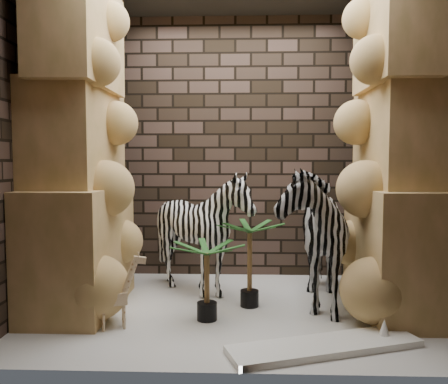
{
  "coord_description": "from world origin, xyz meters",
  "views": [
    {
      "loc": [
        0.06,
        -4.01,
        1.34
      ],
      "look_at": [
        -0.09,
        0.15,
        1.06
      ],
      "focal_mm": 36.14,
      "sensor_mm": 36.0,
      "label": 1
    }
  ],
  "objects_px": {
    "zebra_left": "(202,239)",
    "palm_front": "(250,264)",
    "surfboard": "(325,346)",
    "giraffe_toy": "(113,291)",
    "zebra_right": "(310,223)",
    "palm_back": "(207,281)"
  },
  "relations": [
    {
      "from": "zebra_left",
      "to": "palm_front",
      "type": "relative_size",
      "value": 1.55
    },
    {
      "from": "surfboard",
      "to": "zebra_left",
      "type": "bearing_deg",
      "value": 108.18
    },
    {
      "from": "giraffe_toy",
      "to": "zebra_left",
      "type": "bearing_deg",
      "value": 35.98
    },
    {
      "from": "palm_front",
      "to": "zebra_right",
      "type": "bearing_deg",
      "value": 12.74
    },
    {
      "from": "zebra_right",
      "to": "surfboard",
      "type": "height_order",
      "value": "zebra_right"
    },
    {
      "from": "zebra_left",
      "to": "giraffe_toy",
      "type": "xyz_separation_m",
      "value": [
        -0.63,
        -0.96,
        -0.25
      ]
    },
    {
      "from": "giraffe_toy",
      "to": "surfboard",
      "type": "xyz_separation_m",
      "value": [
        1.61,
        -0.34,
        -0.29
      ]
    },
    {
      "from": "zebra_left",
      "to": "surfboard",
      "type": "height_order",
      "value": "zebra_left"
    },
    {
      "from": "palm_back",
      "to": "zebra_right",
      "type": "bearing_deg",
      "value": 28.22
    },
    {
      "from": "zebra_right",
      "to": "palm_back",
      "type": "height_order",
      "value": "zebra_right"
    },
    {
      "from": "zebra_right",
      "to": "palm_back",
      "type": "bearing_deg",
      "value": -148.29
    },
    {
      "from": "palm_front",
      "to": "palm_back",
      "type": "bearing_deg",
      "value": -134.57
    },
    {
      "from": "zebra_left",
      "to": "surfboard",
      "type": "relative_size",
      "value": 0.88
    },
    {
      "from": "zebra_right",
      "to": "zebra_left",
      "type": "relative_size",
      "value": 1.23
    },
    {
      "from": "palm_front",
      "to": "surfboard",
      "type": "height_order",
      "value": "palm_front"
    },
    {
      "from": "zebra_right",
      "to": "surfboard",
      "type": "relative_size",
      "value": 1.08
    },
    {
      "from": "palm_front",
      "to": "surfboard",
      "type": "xyz_separation_m",
      "value": [
        0.52,
        -0.95,
        -0.38
      ]
    },
    {
      "from": "giraffe_toy",
      "to": "surfboard",
      "type": "height_order",
      "value": "giraffe_toy"
    },
    {
      "from": "zebra_right",
      "to": "zebra_left",
      "type": "xyz_separation_m",
      "value": [
        -1.03,
        0.23,
        -0.2
      ]
    },
    {
      "from": "palm_front",
      "to": "palm_back",
      "type": "relative_size",
      "value": 1.19
    },
    {
      "from": "palm_front",
      "to": "giraffe_toy",
      "type": "bearing_deg",
      "value": -151.21
    },
    {
      "from": "surfboard",
      "to": "palm_back",
      "type": "bearing_deg",
      "value": 128.15
    }
  ]
}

